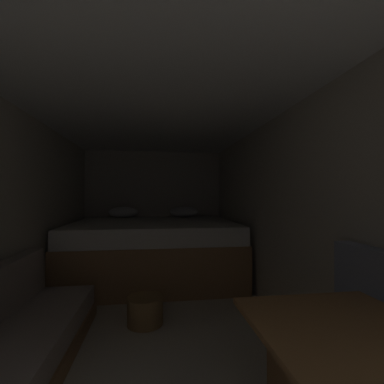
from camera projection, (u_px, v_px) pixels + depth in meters
ground_plane at (154, 338)px, 2.31m from camera, size 7.31×7.31×0.00m
wall_back at (154, 206)px, 4.97m from camera, size 2.52×0.05×1.99m
wall_right at (291, 218)px, 2.49m from camera, size 0.05×5.31×1.99m
ceiling_slab at (154, 100)px, 2.33m from camera, size 2.52×5.31×0.05m
bed at (154, 249)px, 3.99m from camera, size 2.30×1.84×1.01m
dinette_table at (348, 354)px, 1.01m from camera, size 0.67×0.71×0.72m
wicker_basket at (145, 310)px, 2.56m from camera, size 0.33×0.33×0.25m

